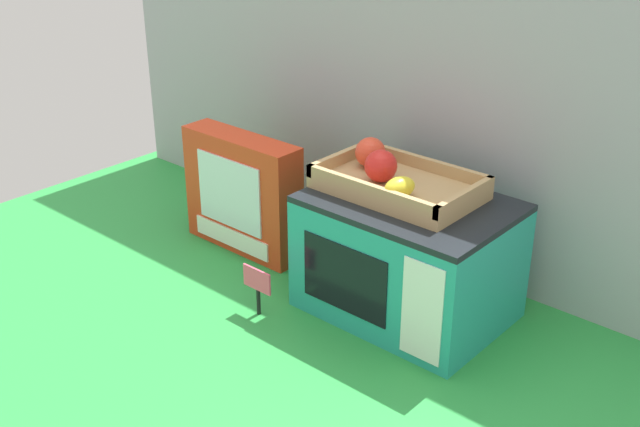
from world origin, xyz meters
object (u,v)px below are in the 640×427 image
at_px(cookie_set_box, 242,193).
at_px(price_sign, 257,284).
at_px(toy_microwave, 409,256).
at_px(food_groups_crate, 393,180).

xyz_separation_m(cookie_set_box, price_sign, (0.23, -0.18, -0.06)).
xyz_separation_m(toy_microwave, cookie_set_box, (-0.43, -0.02, 0.01)).
relative_size(food_groups_crate, cookie_set_box, 1.00).
height_order(toy_microwave, food_groups_crate, food_groups_crate).
bearing_deg(toy_microwave, price_sign, -135.32).
bearing_deg(toy_microwave, cookie_set_box, -176.85).
bearing_deg(food_groups_crate, cookie_set_box, -175.31).
height_order(cookie_set_box, price_sign, cookie_set_box).
xyz_separation_m(food_groups_crate, cookie_set_box, (-0.38, -0.03, -0.13)).
bearing_deg(price_sign, cookie_set_box, 141.36).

